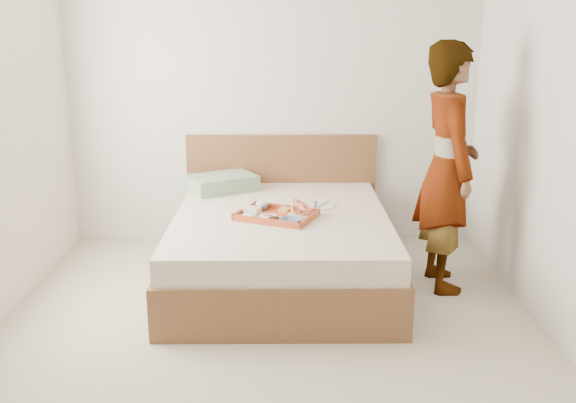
# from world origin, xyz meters

# --- Properties ---
(ground) EXTENTS (3.50, 4.00, 0.01)m
(ground) POSITION_xyz_m (0.00, 0.00, 0.00)
(ground) COLOR beige
(ground) RESTS_ON ground
(wall_back) EXTENTS (3.50, 0.01, 2.60)m
(wall_back) POSITION_xyz_m (0.00, 2.00, 1.30)
(wall_back) COLOR silver
(wall_back) RESTS_ON ground
(wall_front) EXTENTS (3.50, 0.01, 2.60)m
(wall_front) POSITION_xyz_m (0.00, -2.00, 1.30)
(wall_front) COLOR silver
(wall_front) RESTS_ON ground
(bed) EXTENTS (1.65, 2.00, 0.53)m
(bed) POSITION_xyz_m (0.07, 1.00, 0.27)
(bed) COLOR brown
(bed) RESTS_ON ground
(headboard) EXTENTS (1.65, 0.06, 0.95)m
(headboard) POSITION_xyz_m (0.07, 1.97, 0.47)
(headboard) COLOR brown
(headboard) RESTS_ON ground
(pillow) EXTENTS (0.65, 0.58, 0.13)m
(pillow) POSITION_xyz_m (-0.42, 1.69, 0.59)
(pillow) COLOR #98B78F
(pillow) RESTS_ON bed
(tray) EXTENTS (0.64, 0.56, 0.05)m
(tray) POSITION_xyz_m (0.04, 0.89, 0.55)
(tray) COLOR #B94F20
(tray) RESTS_ON bed
(prawn_plate) EXTENTS (0.24, 0.24, 0.01)m
(prawn_plate) POSITION_xyz_m (0.21, 0.88, 0.55)
(prawn_plate) COLOR white
(prawn_plate) RESTS_ON tray
(navy_bowl_big) EXTENTS (0.20, 0.20, 0.04)m
(navy_bowl_big) POSITION_xyz_m (0.14, 0.71, 0.56)
(navy_bowl_big) COLOR #152849
(navy_bowl_big) RESTS_ON tray
(sauce_dish) EXTENTS (0.10, 0.10, 0.03)m
(sauce_dish) POSITION_xyz_m (0.02, 0.75, 0.56)
(sauce_dish) COLOR black
(sauce_dish) RESTS_ON tray
(meat_plate) EXTENTS (0.17, 0.17, 0.01)m
(meat_plate) POSITION_xyz_m (-0.02, 0.88, 0.55)
(meat_plate) COLOR white
(meat_plate) RESTS_ON tray
(bread_plate) EXTENTS (0.17, 0.17, 0.01)m
(bread_plate) POSITION_xyz_m (0.11, 0.99, 0.55)
(bread_plate) COLOR orange
(bread_plate) RESTS_ON tray
(salad_bowl) EXTENTS (0.15, 0.15, 0.04)m
(salad_bowl) POSITION_xyz_m (-0.07, 1.07, 0.56)
(salad_bowl) COLOR #152849
(salad_bowl) RESTS_ON tray
(plastic_tub) EXTENTS (0.14, 0.13, 0.05)m
(plastic_tub) POSITION_xyz_m (-0.14, 0.95, 0.57)
(plastic_tub) COLOR silver
(plastic_tub) RESTS_ON tray
(cheese_round) EXTENTS (0.10, 0.10, 0.03)m
(cheese_round) POSITION_xyz_m (-0.17, 0.84, 0.56)
(cheese_round) COLOR white
(cheese_round) RESTS_ON tray
(dinner_plate) EXTENTS (0.31, 0.31, 0.01)m
(dinner_plate) POSITION_xyz_m (0.36, 1.19, 0.54)
(dinner_plate) COLOR white
(dinner_plate) RESTS_ON bed
(person) EXTENTS (0.46, 0.67, 1.78)m
(person) POSITION_xyz_m (1.26, 0.93, 0.89)
(person) COLOR beige
(person) RESTS_ON ground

